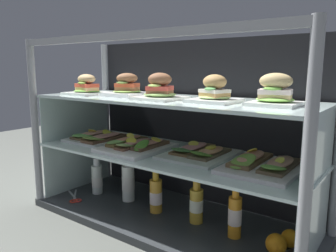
% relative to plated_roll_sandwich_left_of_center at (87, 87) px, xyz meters
% --- Properties ---
extents(ground_plane, '(6.00, 6.00, 0.02)m').
position_rel_plated_roll_sandwich_left_of_center_xyz_m(ground_plane, '(0.49, 0.07, -0.66)').
color(ground_plane, '#575A55').
rests_on(ground_plane, ground).
extents(case_base_deck, '(1.43, 0.55, 0.04)m').
position_rel_plated_roll_sandwich_left_of_center_xyz_m(case_base_deck, '(0.49, 0.07, -0.63)').
color(case_base_deck, '#2E3235').
rests_on(case_base_deck, ground).
extents(case_frame, '(1.43, 0.55, 0.90)m').
position_rel_plated_roll_sandwich_left_of_center_xyz_m(case_frame, '(0.49, 0.20, -0.16)').
color(case_frame, gray).
rests_on(case_frame, ground).
extents(riser_lower_tier, '(1.35, 0.47, 0.30)m').
position_rel_plated_roll_sandwich_left_of_center_xyz_m(riser_lower_tier, '(0.49, 0.07, -0.46)').
color(riser_lower_tier, silver).
rests_on(riser_lower_tier, case_base_deck).
extents(shelf_lower_glass, '(1.37, 0.49, 0.01)m').
position_rel_plated_roll_sandwich_left_of_center_xyz_m(shelf_lower_glass, '(0.49, 0.07, -0.31)').
color(shelf_lower_glass, silver).
rests_on(shelf_lower_glass, riser_lower_tier).
extents(riser_upper_tier, '(1.35, 0.47, 0.25)m').
position_rel_plated_roll_sandwich_left_of_center_xyz_m(riser_upper_tier, '(0.49, 0.07, -0.18)').
color(riser_upper_tier, silver).
rests_on(riser_upper_tier, shelf_lower_glass).
extents(shelf_upper_glass, '(1.37, 0.49, 0.01)m').
position_rel_plated_roll_sandwich_left_of_center_xyz_m(shelf_upper_glass, '(0.49, 0.07, -0.05)').
color(shelf_upper_glass, silver).
rests_on(shelf_upper_glass, riser_upper_tier).
extents(plated_roll_sandwich_left_of_center, '(0.20, 0.20, 0.11)m').
position_rel_plated_roll_sandwich_left_of_center_xyz_m(plated_roll_sandwich_left_of_center, '(0.00, 0.00, 0.00)').
color(plated_roll_sandwich_left_of_center, white).
rests_on(plated_roll_sandwich_left_of_center, shelf_upper_glass).
extents(plated_roll_sandwich_center, '(0.20, 0.20, 0.12)m').
position_rel_plated_roll_sandwich_left_of_center_xyz_m(plated_roll_sandwich_center, '(0.24, 0.05, -0.00)').
color(plated_roll_sandwich_center, white).
rests_on(plated_roll_sandwich_center, shelf_upper_glass).
extents(plated_roll_sandwich_mid_left, '(0.20, 0.20, 0.12)m').
position_rel_plated_roll_sandwich_left_of_center_xyz_m(plated_roll_sandwich_mid_left, '(0.49, 0.00, 0.00)').
color(plated_roll_sandwich_mid_left, white).
rests_on(plated_roll_sandwich_mid_left, shelf_upper_glass).
extents(plated_roll_sandwich_near_left_corner, '(0.19, 0.19, 0.11)m').
position_rel_plated_roll_sandwich_left_of_center_xyz_m(plated_roll_sandwich_near_left_corner, '(0.75, 0.04, 0.00)').
color(plated_roll_sandwich_near_left_corner, white).
rests_on(plated_roll_sandwich_near_left_corner, shelf_upper_glass).
extents(plated_roll_sandwich_far_right, '(0.18, 0.18, 0.12)m').
position_rel_plated_roll_sandwich_left_of_center_xyz_m(plated_roll_sandwich_far_right, '(0.99, 0.07, 0.01)').
color(plated_roll_sandwich_far_right, white).
rests_on(plated_roll_sandwich_far_right, shelf_upper_glass).
extents(open_sandwich_tray_mid_right, '(0.28, 0.36, 0.06)m').
position_rel_plated_roll_sandwich_left_of_center_xyz_m(open_sandwich_tray_mid_right, '(0.02, 0.06, -0.28)').
color(open_sandwich_tray_mid_right, white).
rests_on(open_sandwich_tray_mid_right, shelf_lower_glass).
extents(open_sandwich_tray_far_right, '(0.28, 0.34, 0.07)m').
position_rel_plated_roll_sandwich_left_of_center_xyz_m(open_sandwich_tray_far_right, '(0.32, 0.03, -0.28)').
color(open_sandwich_tray_far_right, white).
rests_on(open_sandwich_tray_far_right, shelf_lower_glass).
extents(open_sandwich_tray_mid_left, '(0.28, 0.34, 0.05)m').
position_rel_plated_roll_sandwich_left_of_center_xyz_m(open_sandwich_tray_mid_left, '(0.64, 0.11, -0.28)').
color(open_sandwich_tray_mid_left, white).
rests_on(open_sandwich_tray_mid_left, shelf_lower_glass).
extents(open_sandwich_tray_far_left, '(0.28, 0.34, 0.07)m').
position_rel_plated_roll_sandwich_left_of_center_xyz_m(open_sandwich_tray_far_left, '(0.95, 0.08, -0.28)').
color(open_sandwich_tray_far_left, white).
rests_on(open_sandwich_tray_far_left, shelf_lower_glass).
extents(juice_bottle_near_post, '(0.06, 0.06, 0.22)m').
position_rel_plated_roll_sandwich_left_of_center_xyz_m(juice_bottle_near_post, '(-0.01, 0.05, -0.53)').
color(juice_bottle_near_post, white).
rests_on(juice_bottle_near_post, case_base_deck).
extents(juice_bottle_back_right, '(0.07, 0.07, 0.24)m').
position_rel_plated_roll_sandwich_left_of_center_xyz_m(juice_bottle_back_right, '(0.21, 0.08, -0.51)').
color(juice_bottle_back_right, white).
rests_on(juice_bottle_back_right, case_base_deck).
extents(juice_bottle_front_left_end, '(0.06, 0.06, 0.22)m').
position_rel_plated_roll_sandwich_left_of_center_xyz_m(juice_bottle_front_left_end, '(0.42, 0.06, -0.53)').
color(juice_bottle_front_left_end, gold).
rests_on(juice_bottle_front_left_end, case_base_deck).
extents(juice_bottle_front_second, '(0.06, 0.06, 0.22)m').
position_rel_plated_roll_sandwich_left_of_center_xyz_m(juice_bottle_front_second, '(0.65, 0.08, -0.53)').
color(juice_bottle_front_second, gold).
rests_on(juice_bottle_front_second, case_base_deck).
extents(juice_bottle_front_middle, '(0.06, 0.06, 0.24)m').
position_rel_plated_roll_sandwich_left_of_center_xyz_m(juice_bottle_front_middle, '(0.85, 0.06, -0.52)').
color(juice_bottle_front_middle, orange).
rests_on(juice_bottle_front_middle, case_base_deck).
extents(orange_fruit_beside_bottles, '(0.07, 0.07, 0.07)m').
position_rel_plated_roll_sandwich_left_of_center_xyz_m(orange_fruit_beside_bottles, '(1.07, 0.11, -0.58)').
color(orange_fruit_beside_bottles, orange).
rests_on(orange_fruit_beside_bottles, case_base_deck).
extents(orange_fruit_near_left_post, '(0.08, 0.08, 0.08)m').
position_rel_plated_roll_sandwich_left_of_center_xyz_m(orange_fruit_near_left_post, '(1.04, 0.03, -0.57)').
color(orange_fruit_near_left_post, orange).
rests_on(orange_fruit_near_left_post, case_base_deck).
extents(kitchen_scissors, '(0.19, 0.15, 0.01)m').
position_rel_plated_roll_sandwich_left_of_center_xyz_m(kitchen_scissors, '(-0.03, -0.09, -0.61)').
color(kitchen_scissors, silver).
rests_on(kitchen_scissors, case_base_deck).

